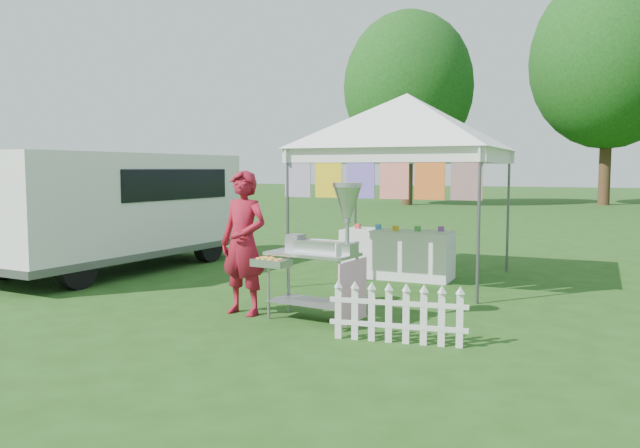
% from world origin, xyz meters
% --- Properties ---
extents(ground, '(120.00, 120.00, 0.00)m').
position_xyz_m(ground, '(0.00, 0.00, 0.00)').
color(ground, '#214513').
rests_on(ground, ground).
extents(canopy_main, '(4.24, 4.24, 3.45)m').
position_xyz_m(canopy_main, '(0.00, 3.49, 2.99)').
color(canopy_main, '#59595E').
rests_on(canopy_main, ground).
extents(tree_left, '(6.40, 6.40, 9.53)m').
position_xyz_m(tree_left, '(-6.00, 24.00, 5.83)').
color(tree_left, '#3A2815').
rests_on(tree_left, ground).
extents(tree_mid, '(7.60, 7.60, 11.52)m').
position_xyz_m(tree_mid, '(3.00, 28.00, 7.14)').
color(tree_mid, '#3A2815').
rests_on(tree_mid, ground).
extents(donut_cart, '(1.25, 0.78, 1.64)m').
position_xyz_m(donut_cart, '(-0.03, 0.32, 0.97)').
color(donut_cart, gray).
rests_on(donut_cart, ground).
extents(vendor, '(0.70, 0.50, 1.78)m').
position_xyz_m(vendor, '(-1.11, 0.29, 0.89)').
color(vendor, maroon).
rests_on(vendor, ground).
extents(cargo_van, '(2.32, 5.08, 2.06)m').
position_xyz_m(cargo_van, '(-4.98, 2.39, 1.11)').
color(cargo_van, white).
rests_on(cargo_van, ground).
extents(picket_fence, '(1.43, 0.22, 0.56)m').
position_xyz_m(picket_fence, '(1.01, -0.18, 0.29)').
color(picket_fence, white).
rests_on(picket_fence, ground).
extents(display_table, '(1.80, 0.70, 0.79)m').
position_xyz_m(display_table, '(-0.16, 3.58, 0.39)').
color(display_table, white).
rests_on(display_table, ground).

